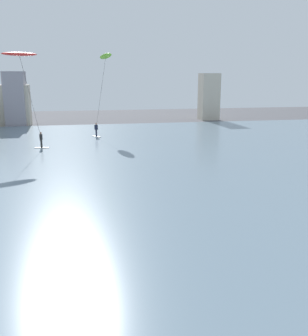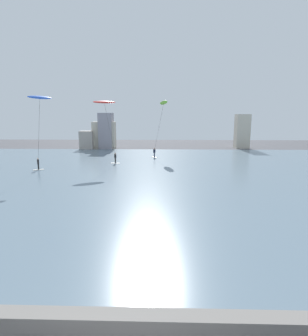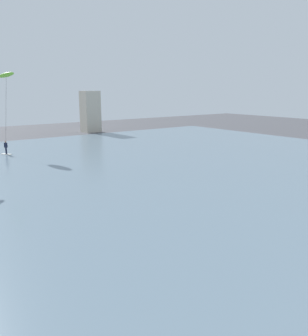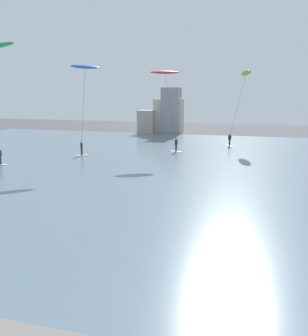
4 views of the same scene
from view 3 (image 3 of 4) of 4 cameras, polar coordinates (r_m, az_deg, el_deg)
water_bay at (r=32.72m, az=-17.11°, el=-1.65°), size 84.00×52.00×0.10m
kitesurfer_lime at (r=48.68m, az=-22.87°, el=12.83°), size 3.05×5.54×9.96m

